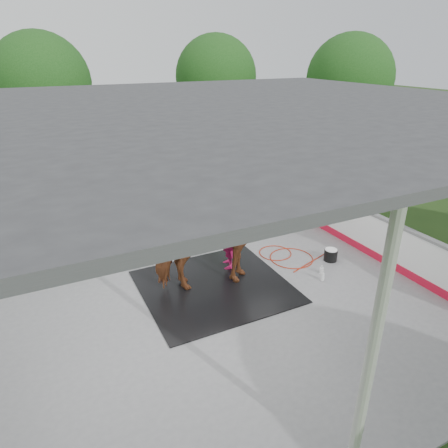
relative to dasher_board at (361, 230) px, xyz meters
name	(u,v)px	position (x,y,z in m)	size (l,w,h in m)	color
ground	(204,291)	(-4.60, 0.00, -0.59)	(100.00, 100.00, 0.00)	#1E3814
concrete_slab	(204,290)	(-4.60, 0.00, -0.57)	(12.00, 10.00, 0.05)	slate
pavilion_structure	(200,111)	(-4.60, 0.00, 3.37)	(12.60, 10.60, 4.05)	beige
dasher_board	(361,230)	(0.00, 0.00, 0.00)	(0.16, 8.00, 1.15)	red
tree_belt	(196,113)	(-4.30, 0.90, 3.20)	(28.00, 28.00, 5.80)	#382314
rubber_mat	(215,286)	(-4.34, -0.02, -0.53)	(3.21, 3.01, 0.02)	black
horse	(214,244)	(-4.34, -0.02, 0.56)	(1.16, 2.55, 2.15)	brown
handler	(228,234)	(-3.64, 0.68, 0.36)	(0.66, 0.43, 1.80)	#C01453
wash_bucket	(331,255)	(-1.15, -0.20, -0.38)	(0.34, 0.34, 0.31)	black
soap_bottle_a	(322,275)	(-1.97, -0.89, -0.41)	(0.10, 0.11, 0.27)	silver
soap_bottle_b	(322,269)	(-1.77, -0.62, -0.44)	(0.10, 0.10, 0.21)	#338CD8
hose_coil	(286,256)	(-2.06, 0.47, -0.53)	(1.68, 1.49, 0.02)	#A2220B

